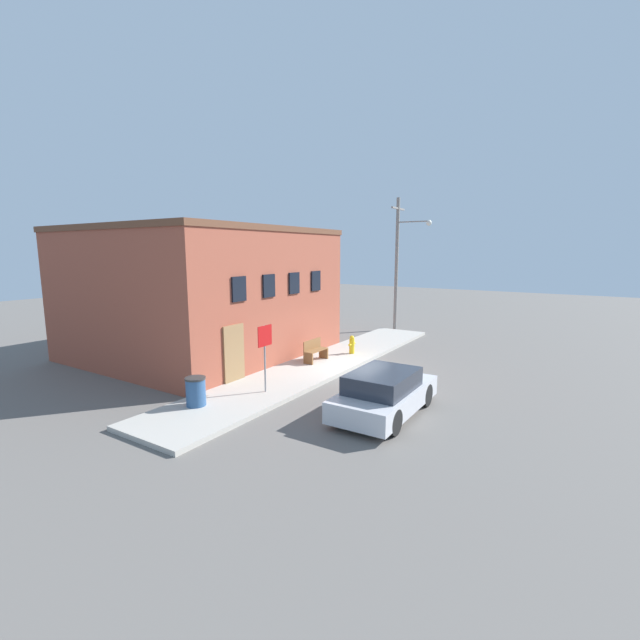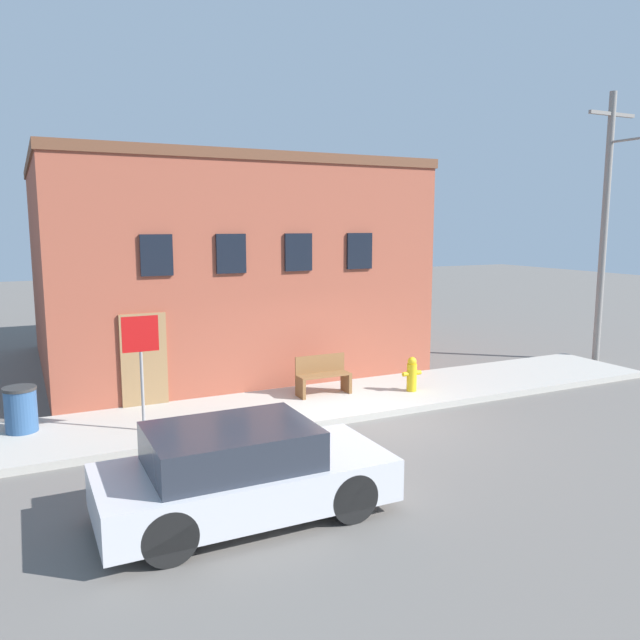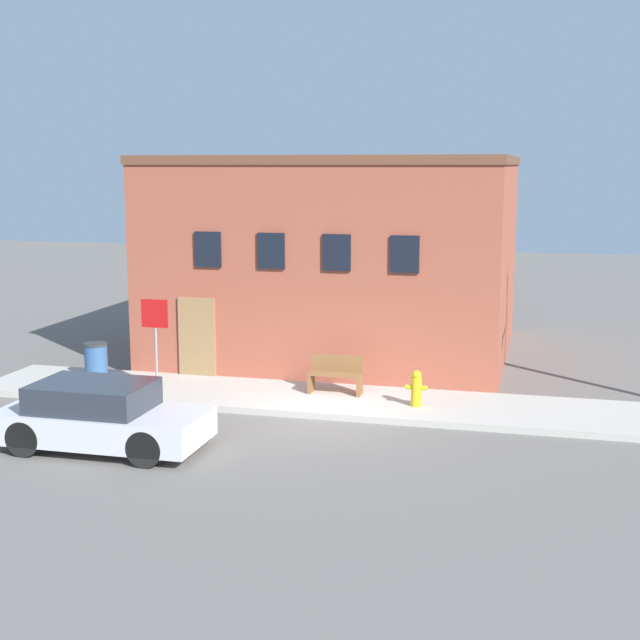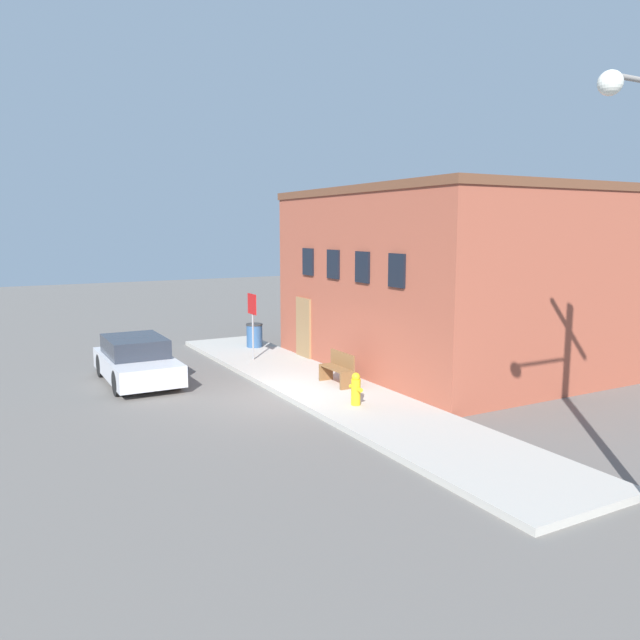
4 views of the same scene
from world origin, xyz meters
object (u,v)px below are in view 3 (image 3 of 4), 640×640
object	(u,v)px
bench	(336,375)
trash_bin	(96,360)
parked_car	(101,417)
stop_sign	(155,327)
fire_hydrant	(416,388)

from	to	relation	value
bench	trash_bin	bearing A→B (deg)	178.81
trash_bin	parked_car	xyz separation A→B (m)	(2.77, -4.97, 0.06)
stop_sign	parked_car	bearing A→B (deg)	-81.06
fire_hydrant	stop_sign	xyz separation A→B (m)	(-6.33, -0.14, 1.16)
stop_sign	trash_bin	xyz separation A→B (m)	(-2.14, 0.96, -1.14)
stop_sign	trash_bin	world-z (taller)	stop_sign
stop_sign	trash_bin	distance (m)	2.60
fire_hydrant	parked_car	size ratio (longest dim) A/B	0.20
fire_hydrant	parked_car	world-z (taller)	parked_car
bench	trash_bin	xyz separation A→B (m)	(-6.42, 0.13, 0.01)
fire_hydrant	stop_sign	size ratio (longest dim) A/B	0.37
stop_sign	parked_car	distance (m)	4.20
fire_hydrant	bench	distance (m)	2.16
stop_sign	bench	xyz separation A→B (m)	(4.28, 0.83, -1.14)
trash_bin	parked_car	size ratio (longest dim) A/B	0.21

